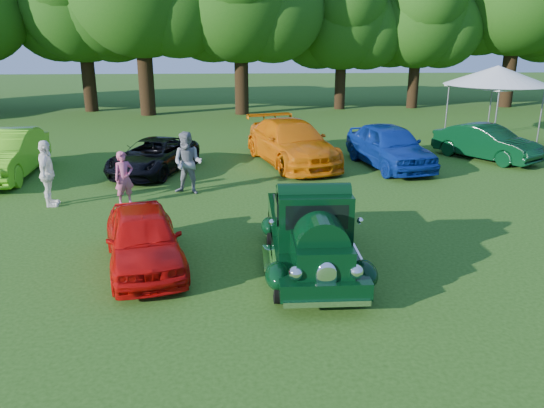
{
  "coord_description": "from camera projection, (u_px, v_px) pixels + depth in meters",
  "views": [
    {
      "loc": [
        -0.39,
        -10.65,
        4.74
      ],
      "look_at": [
        0.24,
        0.72,
        1.1
      ],
      "focal_mm": 35.0,
      "sensor_mm": 36.0,
      "label": 1
    }
  ],
  "objects": [
    {
      "name": "back_car_black",
      "position": [
        153.0,
        156.0,
        18.93
      ],
      "size": [
        3.24,
        4.76,
        1.21
      ],
      "primitive_type": "imported",
      "rotation": [
        0.0,
        0.0,
        -0.31
      ],
      "color": "black",
      "rests_on": "ground"
    },
    {
      "name": "spectator_white",
      "position": [
        47.0,
        174.0,
        15.11
      ],
      "size": [
        0.65,
        1.19,
        1.92
      ],
      "primitive_type": "imported",
      "rotation": [
        0.0,
        0.0,
        1.74
      ],
      "color": "white",
      "rests_on": "ground"
    },
    {
      "name": "spectator_pink",
      "position": [
        124.0,
        178.0,
        15.34
      ],
      "size": [
        0.69,
        0.63,
        1.57
      ],
      "primitive_type": "imported",
      "rotation": [
        0.0,
        0.0,
        0.59
      ],
      "color": "#C35077",
      "rests_on": "ground"
    },
    {
      "name": "back_car_blue",
      "position": [
        389.0,
        146.0,
        19.72
      ],
      "size": [
        2.8,
        5.01,
        1.61
      ],
      "primitive_type": "imported",
      "rotation": [
        0.0,
        0.0,
        0.2
      ],
      "color": "navy",
      "rests_on": "ground"
    },
    {
      "name": "hero_pickup",
      "position": [
        311.0,
        234.0,
        11.1
      ],
      "size": [
        2.09,
        4.48,
        1.75
      ],
      "color": "black",
      "rests_on": "ground"
    },
    {
      "name": "back_car_lime",
      "position": [
        5.0,
        155.0,
        18.21
      ],
      "size": [
        2.1,
        5.07,
        1.63
      ],
      "primitive_type": "imported",
      "rotation": [
        0.0,
        0.0,
        0.08
      ],
      "color": "#66CF1B",
      "rests_on": "ground"
    },
    {
      "name": "canopy_tent",
      "position": [
        497.0,
        76.0,
        23.64
      ],
      "size": [
        6.06,
        6.06,
        3.45
      ],
      "rotation": [
        0.0,
        0.0,
        0.41
      ],
      "color": "silver",
      "rests_on": "ground"
    },
    {
      "name": "ground",
      "position": [
        263.0,
        262.0,
        11.59
      ],
      "size": [
        120.0,
        120.0,
        0.0
      ],
      "primitive_type": "plane",
      "color": "#234A11",
      "rests_on": "ground"
    },
    {
      "name": "back_car_orange",
      "position": [
        292.0,
        143.0,
        20.24
      ],
      "size": [
        3.77,
        6.04,
        1.63
      ],
      "primitive_type": "imported",
      "rotation": [
        0.0,
        0.0,
        0.28
      ],
      "color": "orange",
      "rests_on": "ground"
    },
    {
      "name": "red_convertible",
      "position": [
        143.0,
        238.0,
        11.2
      ],
      "size": [
        2.4,
        4.0,
        1.28
      ],
      "primitive_type": "imported",
      "rotation": [
        0.0,
        0.0,
        0.26
      ],
      "color": "#BE0A08",
      "rests_on": "ground"
    },
    {
      "name": "spectator_grey",
      "position": [
        188.0,
        163.0,
        16.34
      ],
      "size": [
        1.1,
        0.95,
        1.94
      ],
      "primitive_type": "imported",
      "rotation": [
        0.0,
        0.0,
        -0.26
      ],
      "color": "gray",
      "rests_on": "ground"
    },
    {
      "name": "back_car_green",
      "position": [
        486.0,
        143.0,
        20.94
      ],
      "size": [
        3.49,
        4.27,
        1.37
      ],
      "primitive_type": "imported",
      "rotation": [
        0.0,
        0.0,
        0.58
      ],
      "color": "black",
      "rests_on": "ground"
    }
  ]
}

